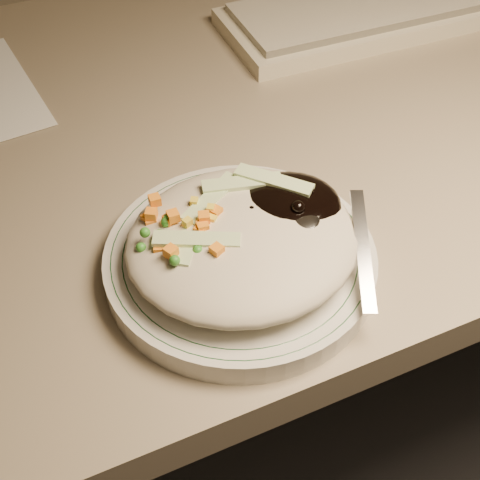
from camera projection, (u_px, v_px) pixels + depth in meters
name	position (u px, v px, depth m)	size (l,w,h in m)	color
desk	(217.00, 239.00, 0.88)	(1.40, 0.70, 0.74)	gray
plate	(240.00, 261.00, 0.57)	(0.23, 0.23, 0.02)	silver
plate_rim	(240.00, 253.00, 0.56)	(0.22, 0.22, 0.00)	#144723
meal	(245.00, 234.00, 0.54)	(0.21, 0.19, 0.05)	#AFA38E
keyboard	(385.00, 9.00, 0.87)	(0.43, 0.16, 0.03)	beige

